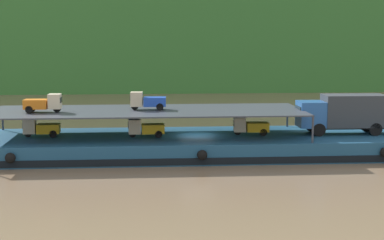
% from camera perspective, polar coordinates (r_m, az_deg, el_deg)
% --- Properties ---
extents(ground_plane, '(400.00, 400.00, 0.00)m').
position_cam_1_polar(ground_plane, '(46.75, 0.45, -3.27)').
color(ground_plane, '#7F664C').
extents(cargo_barge, '(33.12, 9.37, 1.50)m').
position_cam_1_polar(cargo_barge, '(46.59, 0.45, -2.38)').
color(cargo_barge, navy).
rests_on(cargo_barge, ground).
extents(covered_lorry, '(7.88, 2.39, 3.10)m').
position_cam_1_polar(covered_lorry, '(48.36, 14.27, 0.69)').
color(covered_lorry, '#285BA3').
rests_on(covered_lorry, cargo_barge).
extents(cargo_rack, '(23.92, 7.99, 2.00)m').
position_cam_1_polar(cargo_rack, '(46.04, -4.27, 0.87)').
color(cargo_rack, '#383D47').
rests_on(cargo_rack, cargo_barge).
extents(mini_truck_lower_stern, '(2.76, 1.24, 1.38)m').
position_cam_1_polar(mini_truck_lower_stern, '(47.10, -14.21, -0.73)').
color(mini_truck_lower_stern, gold).
rests_on(mini_truck_lower_stern, cargo_barge).
extents(mini_truck_lower_aft, '(2.79, 1.29, 1.38)m').
position_cam_1_polar(mini_truck_lower_aft, '(45.72, -4.46, -0.77)').
color(mini_truck_lower_aft, gold).
rests_on(mini_truck_lower_aft, cargo_barge).
extents(mini_truck_lower_mid, '(2.79, 1.29, 1.38)m').
position_cam_1_polar(mini_truck_lower_mid, '(46.73, 5.58, -0.59)').
color(mini_truck_lower_mid, gold).
rests_on(mini_truck_lower_mid, cargo_barge).
extents(mini_truck_upper_stern, '(2.76, 1.24, 1.38)m').
position_cam_1_polar(mini_truck_upper_stern, '(45.84, -13.98, 1.57)').
color(mini_truck_upper_stern, orange).
rests_on(mini_truck_upper_stern, cargo_rack).
extents(mini_truck_upper_mid, '(2.79, 1.28, 1.38)m').
position_cam_1_polar(mini_truck_upper_mid, '(46.22, -4.27, 1.83)').
color(mini_truck_upper_mid, '#1E47B7').
rests_on(mini_truck_upper_mid, cargo_rack).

